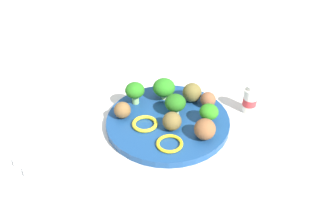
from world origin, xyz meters
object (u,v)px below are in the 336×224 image
object	(u,v)px
meatball_far_rim	(192,92)
fork	(50,163)
meatball_front_left	(208,100)
meatball_near_rim	(122,110)
plate	(168,122)
broccoli_floret_mid_left	(209,112)
pepper_ring_back_left	(170,144)
yogurt_bottle	(250,100)
meatball_mid_left	(172,121)
knife	(46,152)
broccoli_floret_mid_right	(135,91)
meatball_center	(205,129)
broccoli_floret_front_right	(164,88)
napkin	(52,158)
broccoli_floret_back_left	(175,103)
pepper_ring_far_rim	(145,124)

from	to	relation	value
meatball_far_rim	fork	size ratio (longest dim) A/B	0.38
meatball_front_left	meatball_near_rim	world-z (taller)	meatball_near_rim
plate	broccoli_floret_mid_left	bearing A→B (deg)	149.21
broccoli_floret_mid_left	pepper_ring_back_left	distance (m)	0.12
plate	fork	size ratio (longest dim) A/B	2.32
pepper_ring_back_left	yogurt_bottle	xyz separation A→B (m)	(-0.23, -0.05, 0.01)
meatball_far_rim	pepper_ring_back_left	world-z (taller)	meatball_far_rim
meatball_mid_left	yogurt_bottle	bearing A→B (deg)	-178.46
broccoli_floret_mid_left	meatball_near_rim	xyz separation A→B (m)	(0.17, -0.10, -0.01)
plate	knife	world-z (taller)	plate
plate	meatball_near_rim	world-z (taller)	meatball_near_rim
pepper_ring_back_left	knife	distance (m)	0.26
broccoli_floret_mid_right	knife	bearing A→B (deg)	19.15
plate	meatball_near_rim	size ratio (longest dim) A/B	7.34
meatball_center	broccoli_floret_mid_left	bearing A→B (deg)	-127.09
meatball_mid_left	fork	xyz separation A→B (m)	(0.26, -0.01, -0.03)
broccoli_floret_front_right	yogurt_bottle	world-z (taller)	yogurt_bottle
broccoli_floret_mid_left	broccoli_floret_front_right	world-z (taller)	broccoli_floret_front_right
plate	meatball_far_rim	world-z (taller)	meatball_far_rim
pepper_ring_back_left	napkin	world-z (taller)	pepper_ring_back_left
meatball_center	yogurt_bottle	xyz separation A→B (m)	(-0.15, -0.06, -0.01)
pepper_ring_back_left	broccoli_floret_front_right	bearing A→B (deg)	-109.10
plate	napkin	bearing A→B (deg)	1.66
meatball_mid_left	fork	bearing A→B (deg)	-1.83
knife	yogurt_bottle	distance (m)	0.47
broccoli_floret_mid_right	yogurt_bottle	size ratio (longest dim) A/B	0.77
meatball_front_left	meatball_mid_left	xyz separation A→B (m)	(0.11, 0.04, 0.00)
broccoli_floret_back_left	yogurt_bottle	size ratio (longest dim) A/B	0.70
meatball_mid_left	napkin	size ratio (longest dim) A/B	0.25
broccoli_floret_mid_right	pepper_ring_far_rim	xyz separation A→B (m)	(0.01, 0.09, -0.03)
broccoli_floret_mid_left	meatball_mid_left	bearing A→B (deg)	-8.04
broccoli_floret_mid_right	meatball_near_rim	size ratio (longest dim) A/B	1.44
plate	pepper_ring_back_left	world-z (taller)	pepper_ring_back_left
broccoli_floret_mid_right	napkin	xyz separation A→B (m)	(0.22, 0.10, -0.05)
broccoli_floret_mid_left	broccoli_floret_mid_right	bearing A→B (deg)	-47.30
knife	yogurt_bottle	bearing A→B (deg)	175.27
pepper_ring_back_left	fork	distance (m)	0.25
broccoli_floret_back_left	napkin	bearing A→B (deg)	3.99
meatball_far_rim	napkin	size ratio (longest dim) A/B	0.27
broccoli_floret_front_right	broccoli_floret_mid_right	bearing A→B (deg)	-8.90
yogurt_bottle	broccoli_floret_mid_left	bearing A→B (deg)	8.21
broccoli_floret_mid_left	pepper_ring_far_rim	xyz separation A→B (m)	(0.13, -0.05, -0.02)
broccoli_floret_back_left	pepper_ring_back_left	world-z (taller)	broccoli_floret_back_left
meatball_mid_left	broccoli_floret_back_left	bearing A→B (deg)	-121.63
broccoli_floret_mid_left	pepper_ring_back_left	bearing A→B (deg)	17.63
meatball_far_rim	meatball_near_rim	xyz separation A→B (m)	(0.17, -0.00, -0.00)
meatball_far_rim	yogurt_bottle	bearing A→B (deg)	147.59
broccoli_floret_mid_right	broccoli_floret_mid_left	distance (m)	0.18
plate	meatball_far_rim	xyz separation A→B (m)	(-0.08, -0.04, 0.03)
broccoli_floret_front_right	fork	bearing A→B (deg)	19.41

